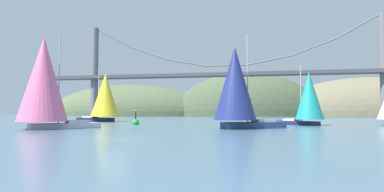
{
  "coord_description": "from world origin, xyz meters",
  "views": [
    {
      "loc": [
        11.07,
        -24.0,
        2.13
      ],
      "look_at": [
        0.0,
        30.84,
        4.74
      ],
      "focal_mm": 30.79,
      "sensor_mm": 36.0,
      "label": 1
    }
  ],
  "objects": [
    {
      "name": "sailboat_teal_sail",
      "position": [
        18.53,
        28.33,
        4.23
      ],
      "size": [
        7.67,
        7.5,
        9.37
      ],
      "color": "#191E4C",
      "rests_on": "ground_plane"
    },
    {
      "name": "headland_right",
      "position": [
        60.0,
        135.0,
        0.0
      ],
      "size": [
        87.36,
        44.0,
        34.72
      ],
      "primitive_type": "ellipsoid",
      "color": "#6B664C",
      "rests_on": "ground_plane"
    },
    {
      "name": "headland_center",
      "position": [
        5.0,
        135.0,
        0.0
      ],
      "size": [
        69.39,
        44.0,
        41.54
      ],
      "primitive_type": "ellipsoid",
      "color": "#425138",
      "rests_on": "ground_plane"
    },
    {
      "name": "sailboat_navy_sail",
      "position": [
        8.42,
        16.65,
        5.27
      ],
      "size": [
        9.85,
        8.18,
        11.87
      ],
      "color": "navy",
      "rests_on": "ground_plane"
    },
    {
      "name": "ground_plane",
      "position": [
        0.0,
        0.0,
        0.0
      ],
      "size": [
        360.0,
        360.0,
        0.0
      ],
      "primitive_type": "plane",
      "color": "#426075"
    },
    {
      "name": "channel_buoy",
      "position": [
        -8.25,
        26.02,
        0.37
      ],
      "size": [
        1.1,
        1.1,
        2.64
      ],
      "color": "green",
      "rests_on": "ground_plane"
    },
    {
      "name": "sailboat_yellow_sail",
      "position": [
        -20.19,
        39.21,
        5.23
      ],
      "size": [
        10.31,
        6.97,
        11.25
      ],
      "color": "#191E4C",
      "rests_on": "ground_plane"
    },
    {
      "name": "suspension_bridge",
      "position": [
        0.0,
        95.0,
        16.36
      ],
      "size": [
        140.4,
        6.0,
        35.37
      ],
      "color": "slate",
      "rests_on": "ground_plane"
    },
    {
      "name": "headland_left",
      "position": [
        -55.0,
        135.0,
        0.0
      ],
      "size": [
        85.04,
        44.0,
        31.65
      ],
      "primitive_type": "ellipsoid",
      "color": "#4C5B3D",
      "rests_on": "ground_plane"
    },
    {
      "name": "sailboat_pink_spinnaker",
      "position": [
        -14.26,
        11.22,
        5.86
      ],
      "size": [
        9.49,
        9.87,
        11.73
      ],
      "color": "white",
      "rests_on": "ground_plane"
    }
  ]
}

